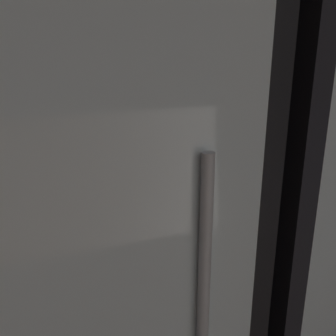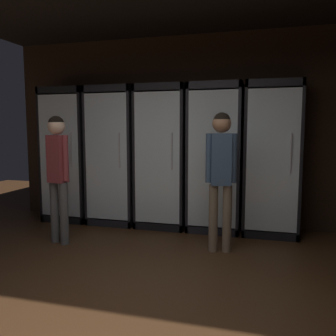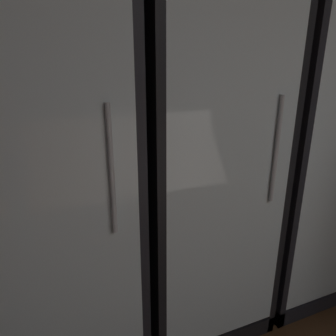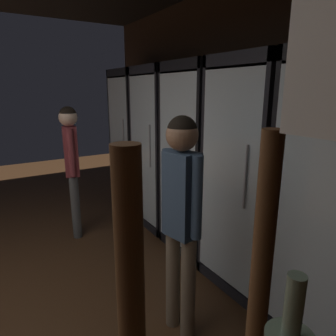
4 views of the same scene
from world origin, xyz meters
name	(u,v)px [view 3 (image 3 of 4)]	position (x,y,z in m)	size (l,w,h in m)	color
wall_back	(247,81)	(0.00, 3.03, 1.40)	(6.00, 0.06, 2.80)	black
cooler_left	(48,181)	(-1.25, 2.74, 1.01)	(0.72, 0.59, 2.05)	black
cooler_center	(199,162)	(-0.49, 2.74, 1.00)	(0.72, 0.59, 2.05)	black
cooler_right	(306,147)	(0.27, 2.74, 1.01)	(0.72, 0.59, 2.05)	black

